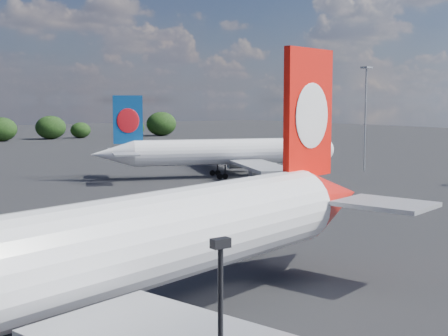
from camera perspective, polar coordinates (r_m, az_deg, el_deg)
qantas_airliner at (r=33.79m, az=-10.79°, el=-7.64°), size 51.87×49.67×17.11m
china_southern_airliner at (r=107.23m, az=-0.11°, el=1.42°), size 41.57×39.98×14.03m
floodlight_mast_near at (r=119.99m, az=12.83°, el=5.88°), size 1.60×1.60×19.47m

